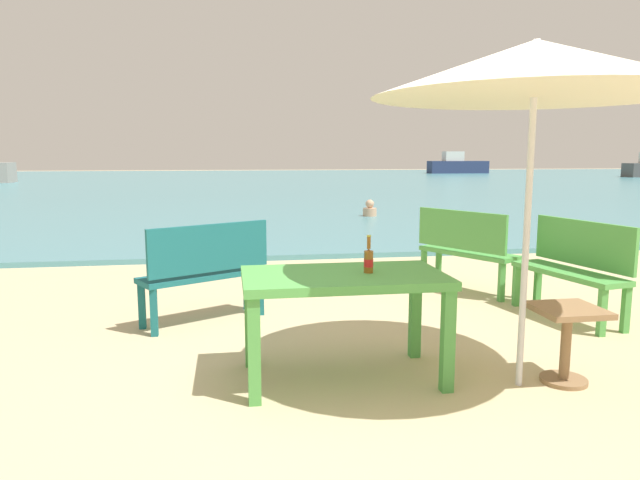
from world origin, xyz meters
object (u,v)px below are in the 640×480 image
at_px(picnic_table_green, 343,289).
at_px(bench_green_left, 574,263).
at_px(boat_sailboat, 457,165).
at_px(side_table_wood, 566,333).
at_px(patio_umbrella, 535,69).
at_px(beer_bottle_amber, 369,260).
at_px(swimmer_person, 370,210).
at_px(bench_green_right, 465,246).
at_px(bench_teal_center, 206,267).

bearing_deg(picnic_table_green, bench_green_left, 24.76).
height_order(bench_green_left, boat_sailboat, boat_sailboat).
bearing_deg(side_table_wood, patio_umbrella, 179.29).
xyz_separation_m(beer_bottle_amber, swimmer_person, (2.48, 9.94, -0.61)).
bearing_deg(patio_umbrella, beer_bottle_amber, 162.70).
bearing_deg(bench_green_right, bench_green_left, -63.16).
bearing_deg(patio_umbrella, side_table_wood, -0.71).
height_order(picnic_table_green, patio_umbrella, patio_umbrella).
bearing_deg(side_table_wood, beer_bottle_amber, 166.69).
bearing_deg(beer_bottle_amber, picnic_table_green, 178.36).
distance_m(picnic_table_green, swimmer_person, 10.29).
distance_m(beer_bottle_amber, bench_green_right, 2.94).
xyz_separation_m(beer_bottle_amber, bench_green_left, (2.33, 1.16, -0.31)).
relative_size(patio_umbrella, bench_green_right, 1.88).
xyz_separation_m(patio_umbrella, bench_teal_center, (-2.18, 1.84, -1.58)).
relative_size(picnic_table_green, patio_umbrella, 0.61).
relative_size(beer_bottle_amber, side_table_wood, 0.49).
bearing_deg(boat_sailboat, side_table_wood, -111.43).
xyz_separation_m(bench_teal_center, boat_sailboat, (19.31, 40.95, 0.20)).
xyz_separation_m(beer_bottle_amber, patio_umbrella, (1.00, -0.31, 1.26)).
distance_m(beer_bottle_amber, swimmer_person, 10.26).
relative_size(beer_bottle_amber, boat_sailboat, 0.05).
bearing_deg(beer_bottle_amber, side_table_wood, -13.31).
relative_size(beer_bottle_amber, swimmer_person, 0.65).
distance_m(beer_bottle_amber, boat_sailboat, 46.18).
relative_size(bench_green_left, bench_green_right, 1.02).
distance_m(bench_green_left, boat_sailboat, 44.23).
bearing_deg(side_table_wood, bench_teal_center, 143.73).
distance_m(beer_bottle_amber, bench_teal_center, 1.95).
height_order(bench_teal_center, bench_green_left, same).
distance_m(picnic_table_green, bench_teal_center, 1.83).
bearing_deg(beer_bottle_amber, boat_sailboat, 66.88).
bearing_deg(bench_teal_center, beer_bottle_amber, -52.36).
height_order(side_table_wood, swimmer_person, side_table_wood).
xyz_separation_m(bench_green_left, boat_sailboat, (15.80, 41.31, 0.20)).
height_order(picnic_table_green, boat_sailboat, boat_sailboat).
distance_m(side_table_wood, boat_sailboat, 45.97).
xyz_separation_m(patio_umbrella, swimmer_person, (1.48, 10.25, -1.88)).
distance_m(bench_green_left, bench_green_right, 1.34).
xyz_separation_m(bench_teal_center, bench_green_left, (3.51, -0.37, 0.00)).
bearing_deg(picnic_table_green, bench_green_right, 51.02).
relative_size(picnic_table_green, swimmer_person, 3.41).
bearing_deg(side_table_wood, picnic_table_green, 168.01).
bearing_deg(bench_teal_center, bench_green_left, -5.96).
relative_size(bench_green_right, swimmer_person, 2.98).
distance_m(side_table_wood, bench_green_right, 2.71).
height_order(side_table_wood, bench_teal_center, bench_teal_center).
bearing_deg(swimmer_person, patio_umbrella, -98.22).
relative_size(bench_teal_center, bench_green_right, 1.00).
distance_m(patio_umbrella, bench_green_right, 3.18).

